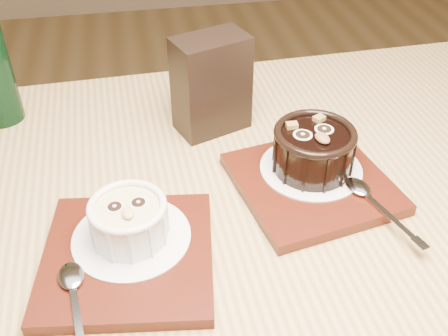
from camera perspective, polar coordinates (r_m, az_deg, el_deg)
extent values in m
cube|color=#9F7C45|center=(0.62, 0.02, -8.22)|extent=(1.23, 0.84, 0.04)
cylinder|color=#9F7C45|center=(1.30, 20.81, -4.23)|extent=(0.06, 0.06, 0.71)
cube|color=#47170B|center=(0.58, -10.39, -9.47)|extent=(0.20, 0.20, 0.01)
cylinder|color=white|center=(0.59, -10.02, -7.37)|extent=(0.13, 0.13, 0.00)
cylinder|color=white|center=(0.57, -10.26, -5.84)|extent=(0.08, 0.08, 0.04)
cylinder|color=#DBD186|center=(0.56, -10.48, -4.37)|extent=(0.07, 0.07, 0.00)
torus|color=white|center=(0.56, -10.53, -4.11)|extent=(0.08, 0.08, 0.01)
cylinder|color=black|center=(0.56, -11.83, -4.11)|extent=(0.02, 0.02, 0.00)
cylinder|color=black|center=(0.56, -9.31, -3.69)|extent=(0.02, 0.02, 0.00)
ellipsoid|color=#DABC80|center=(0.55, -10.40, -4.77)|extent=(0.01, 0.02, 0.01)
cube|color=#47170B|center=(0.67, 9.53, -1.64)|extent=(0.21, 0.21, 0.01)
cylinder|color=white|center=(0.68, 9.44, -0.03)|extent=(0.13, 0.13, 0.00)
cylinder|color=black|center=(0.66, 9.67, 1.77)|extent=(0.10, 0.10, 0.05)
cylinder|color=black|center=(0.65, 9.90, 3.50)|extent=(0.08, 0.08, 0.00)
torus|color=black|center=(0.65, 9.93, 3.75)|extent=(0.10, 0.10, 0.01)
cylinder|color=black|center=(0.64, 8.58, 3.63)|extent=(0.02, 0.02, 0.00)
cylinder|color=black|center=(0.66, 10.86, 4.21)|extent=(0.02, 0.02, 0.00)
ellipsoid|color=brown|center=(0.63, 10.66, 3.22)|extent=(0.02, 0.03, 0.01)
cube|color=brown|center=(0.65, 7.41, 4.62)|extent=(0.01, 0.01, 0.01)
cube|color=brown|center=(0.67, 10.31, 5.33)|extent=(0.02, 0.02, 0.01)
cube|color=black|center=(0.74, -1.39, 9.06)|extent=(0.11, 0.09, 0.14)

